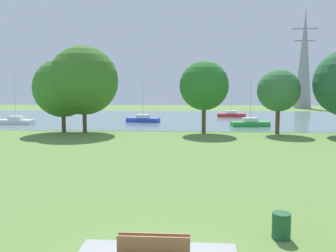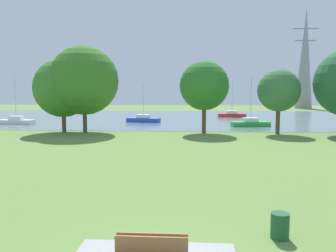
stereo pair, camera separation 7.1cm
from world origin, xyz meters
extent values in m
plane|color=olive|center=(0.00, 22.00, 0.00)|extent=(160.00, 160.00, 0.00)
cube|color=brown|center=(0.00, 0.32, 0.53)|extent=(1.80, 0.48, 0.05)
cube|color=brown|center=(0.00, 0.11, 0.77)|extent=(1.80, 0.05, 0.44)
cube|color=brown|center=(0.00, -0.11, 0.77)|extent=(1.80, 0.05, 0.44)
cylinder|color=#1E512D|center=(3.69, 2.30, 0.40)|extent=(0.56, 0.56, 0.80)
cube|color=slate|center=(0.00, 50.00, 0.01)|extent=(140.00, 40.00, 0.02)
cube|color=white|center=(-22.92, 37.08, 0.32)|extent=(4.87, 1.75, 0.60)
cube|color=white|center=(-22.92, 37.08, 0.87)|extent=(1.86, 1.19, 0.50)
cylinder|color=silver|center=(-22.92, 37.08, 3.98)|extent=(0.10, 0.10, 6.71)
cube|color=red|center=(7.86, 52.24, 0.32)|extent=(4.88, 1.77, 0.60)
cube|color=white|center=(7.86, 52.24, 0.87)|extent=(1.86, 1.20, 0.50)
cylinder|color=silver|center=(7.86, 52.24, 3.45)|extent=(0.10, 0.10, 5.66)
cube|color=blue|center=(-6.07, 41.37, 0.32)|extent=(5.01, 2.49, 0.60)
cube|color=white|center=(-6.07, 41.37, 0.87)|extent=(1.99, 1.46, 0.50)
cylinder|color=silver|center=(-6.07, 41.37, 3.10)|extent=(0.10, 0.10, 4.96)
cube|color=green|center=(8.42, 36.23, 0.32)|extent=(4.96, 2.14, 0.60)
cube|color=white|center=(8.42, 36.23, 0.87)|extent=(1.93, 1.34, 0.50)
cylinder|color=silver|center=(8.42, 36.23, 3.42)|extent=(0.10, 0.10, 5.60)
cylinder|color=brown|center=(-13.02, 28.58, 1.31)|extent=(0.44, 0.44, 2.62)
sphere|color=#387729|center=(-13.02, 28.58, 4.83)|extent=(6.31, 6.31, 6.31)
cylinder|color=brown|center=(-10.66, 28.51, 1.52)|extent=(0.44, 0.44, 3.05)
sphere|color=#3A7125|center=(-10.66, 28.51, 5.64)|extent=(7.42, 7.42, 7.42)
cylinder|color=brown|center=(2.25, 28.96, 1.62)|extent=(0.44, 0.44, 3.24)
sphere|color=#2B7028|center=(2.25, 28.96, 5.08)|extent=(5.26, 5.26, 5.26)
cylinder|color=brown|center=(10.00, 28.79, 1.51)|extent=(0.44, 0.44, 3.03)
sphere|color=#38713C|center=(10.00, 28.79, 4.58)|extent=(4.43, 4.43, 4.43)
cone|color=gray|center=(29.79, 83.95, 12.71)|extent=(4.40, 4.40, 25.42)
cube|color=gray|center=(29.79, 83.95, 20.33)|extent=(6.40, 0.30, 0.30)
cube|color=gray|center=(29.79, 83.95, 17.33)|extent=(5.20, 0.30, 0.30)
camera|label=1|loc=(0.90, -8.14, 4.52)|focal=36.90mm
camera|label=2|loc=(0.97, -8.14, 4.52)|focal=36.90mm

